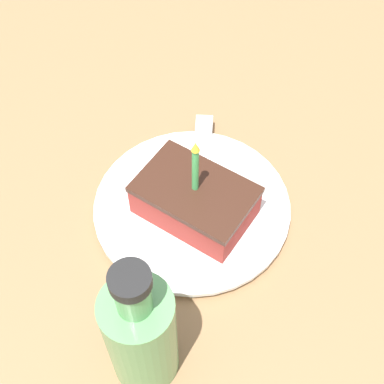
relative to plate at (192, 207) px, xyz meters
The scene contains 5 objects.
ground_plane 0.04m from the plate, 24.66° to the left, with size 2.40×2.40×0.04m.
plate is the anchor object (origin of this frame).
cake_slice 0.03m from the plate, 35.12° to the left, with size 0.09×0.14×0.13m.
fork 0.08m from the plate, 156.85° to the right, with size 0.17×0.11×0.00m.
bottle 0.22m from the plate, 19.44° to the left, with size 0.07×0.07×0.20m.
Camera 1 is at (0.30, 0.20, 0.58)m, focal length 50.00 mm.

